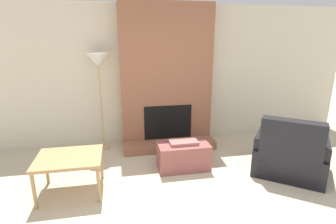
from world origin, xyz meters
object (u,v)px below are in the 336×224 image
(floor_lamp_left, at_px, (98,63))
(ottoman, at_px, (183,155))
(side_table, at_px, (69,161))
(armchair, at_px, (290,155))

(floor_lamp_left, bearing_deg, ottoman, -39.74)
(side_table, relative_size, floor_lamp_left, 0.47)
(armchair, height_order, side_table, armchair)
(side_table, bearing_deg, floor_lamp_left, 75.87)
(armchair, relative_size, floor_lamp_left, 0.79)
(side_table, bearing_deg, ottoman, 12.85)
(armchair, xyz_separation_m, floor_lamp_left, (-2.83, 1.48, 1.30))
(ottoman, relative_size, armchair, 0.57)
(ottoman, bearing_deg, armchair, -15.42)
(armchair, bearing_deg, ottoman, 22.62)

